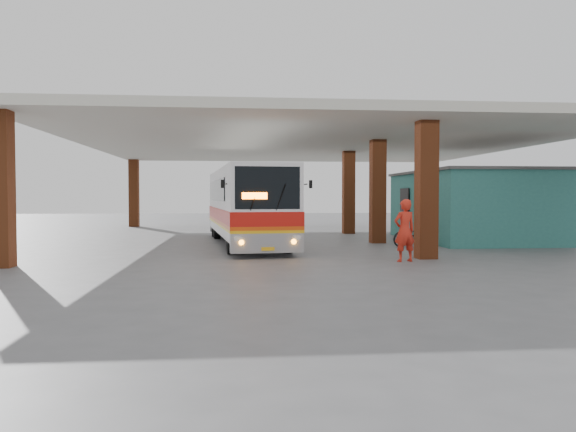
# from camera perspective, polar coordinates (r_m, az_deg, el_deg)

# --- Properties ---
(ground) EXTENTS (90.00, 90.00, 0.00)m
(ground) POSITION_cam_1_polar(r_m,az_deg,el_deg) (20.57, 3.07, -3.50)
(ground) COLOR #515154
(ground) RESTS_ON ground
(brick_columns) EXTENTS (20.10, 21.60, 4.35)m
(brick_columns) POSITION_cam_1_polar(r_m,az_deg,el_deg) (25.64, 4.56, 2.46)
(brick_columns) COLOR brown
(brick_columns) RESTS_ON ground
(canopy_roof) EXTENTS (21.00, 23.00, 0.30)m
(canopy_roof) POSITION_cam_1_polar(r_m,az_deg,el_deg) (27.09, 2.06, 7.37)
(canopy_roof) COLOR silver
(canopy_roof) RESTS_ON brick_columns
(shop_building) EXTENTS (5.20, 8.20, 3.11)m
(shop_building) POSITION_cam_1_polar(r_m,az_deg,el_deg) (26.45, 17.99, 1.03)
(shop_building) COLOR #2D716D
(shop_building) RESTS_ON ground
(coach_bus) EXTENTS (3.43, 11.37, 3.27)m
(coach_bus) POSITION_cam_1_polar(r_m,az_deg,el_deg) (23.08, -4.26, 1.14)
(coach_bus) COLOR white
(coach_bus) RESTS_ON ground
(motorcycle) EXTENTS (1.92, 1.22, 0.95)m
(motorcycle) POSITION_cam_1_polar(r_m,az_deg,el_deg) (22.51, 12.51, -1.85)
(motorcycle) COLOR black
(motorcycle) RESTS_ON ground
(pedestrian) EXTENTS (0.77, 0.60, 1.89)m
(pedestrian) POSITION_cam_1_polar(r_m,az_deg,el_deg) (17.28, 11.76, -1.45)
(pedestrian) COLOR red
(pedestrian) RESTS_ON ground
(red_chair) EXTENTS (0.54, 0.54, 0.86)m
(red_chair) POSITION_cam_1_polar(r_m,az_deg,el_deg) (26.64, 12.32, -1.42)
(red_chair) COLOR red
(red_chair) RESTS_ON ground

